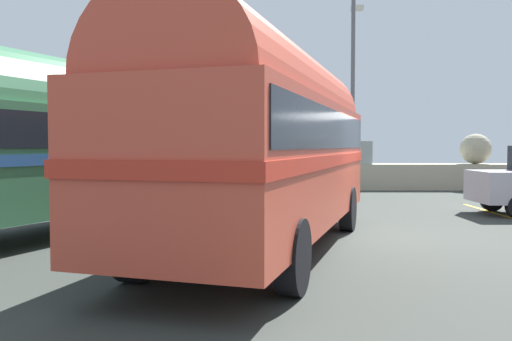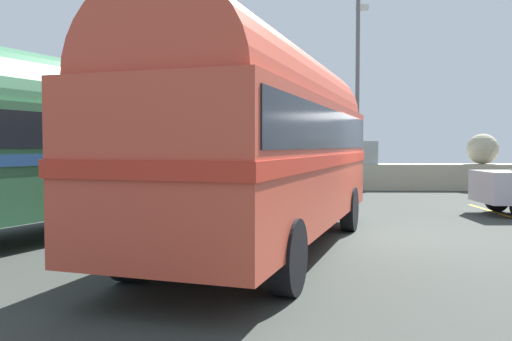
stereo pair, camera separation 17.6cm
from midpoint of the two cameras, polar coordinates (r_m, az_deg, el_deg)
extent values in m
cube|color=#353A35|center=(11.32, 11.42, -6.84)|extent=(32.00, 26.00, 0.02)
cube|color=#A8A38B|center=(22.90, 5.86, -0.65)|extent=(31.36, 1.80, 1.10)
cube|color=#AEB29A|center=(24.48, -23.15, 2.14)|extent=(1.54, 1.53, 1.27)
sphere|color=#98A499|center=(23.28, -12.88, 2.02)|extent=(1.07, 1.07, 1.07)
sphere|color=tan|center=(22.87, 0.17, 2.05)|extent=(1.05, 1.05, 1.05)
cube|color=#97A09C|center=(22.89, 11.03, 1.91)|extent=(0.83, 1.00, 0.98)
sphere|color=#ACA689|center=(24.49, 22.49, 2.18)|extent=(1.30, 1.30, 1.30)
cube|color=yellow|center=(15.91, 24.17, -4.23)|extent=(0.12, 4.40, 0.01)
cylinder|color=black|center=(12.15, -0.91, -3.81)|extent=(0.54, 1.00, 0.96)
cylinder|color=black|center=(11.66, 9.48, -4.12)|extent=(0.54, 1.00, 0.96)
cylinder|color=black|center=(7.44, -13.64, -8.03)|extent=(0.54, 1.00, 0.96)
cylinder|color=black|center=(6.60, 3.27, -9.32)|extent=(0.54, 1.00, 0.96)
cube|color=#C54530|center=(9.26, 0.55, 0.83)|extent=(4.71, 8.74, 2.10)
cylinder|color=#C54530|center=(9.29, 0.56, 7.32)|extent=(4.43, 8.36, 2.20)
cube|color=red|center=(9.26, 0.55, 1.16)|extent=(4.78, 8.83, 0.20)
cube|color=black|center=(9.26, 0.56, 4.40)|extent=(4.65, 8.42, 0.64)
cube|color=silver|center=(13.46, 5.79, -2.32)|extent=(2.23, 0.81, 0.28)
cylinder|color=black|center=(14.01, -19.15, -3.09)|extent=(0.65, 0.99, 0.96)
cylinder|color=black|center=(12.58, -11.92, -3.65)|extent=(0.65, 0.99, 0.96)
cube|color=#38764E|center=(11.36, -24.42, 0.93)|extent=(5.68, 8.64, 2.10)
cylinder|color=#38764E|center=(11.38, -24.52, 6.22)|extent=(5.36, 8.25, 2.20)
cube|color=#285798|center=(11.36, -24.42, 1.20)|extent=(5.76, 8.73, 0.20)
cube|color=black|center=(11.36, -24.48, 3.84)|extent=(5.57, 8.35, 0.64)
cube|color=silver|center=(14.55, -11.44, -1.99)|extent=(2.14, 1.09, 0.28)
cylinder|color=black|center=(16.37, 23.90, -2.96)|extent=(0.62, 0.20, 0.62)
cylinder|color=#5B5B60|center=(18.55, 10.15, 7.51)|extent=(0.14, 0.14, 6.90)
cube|color=beige|center=(19.98, 10.64, 16.91)|extent=(0.44, 0.24, 0.18)
camera|label=1|loc=(0.09, -90.51, -0.02)|focal=36.94mm
camera|label=2|loc=(0.09, 89.49, 0.02)|focal=36.94mm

